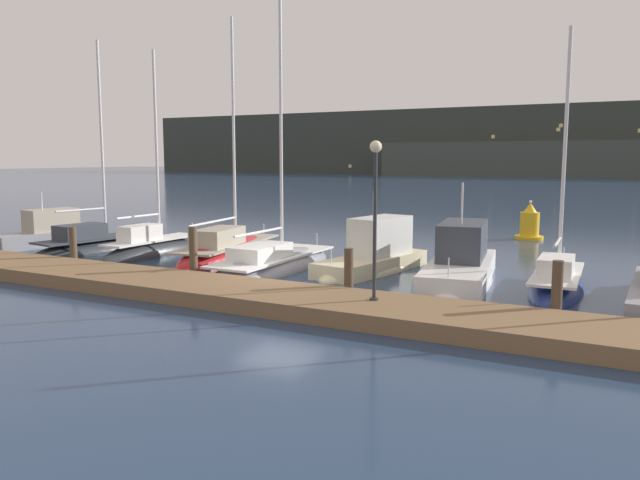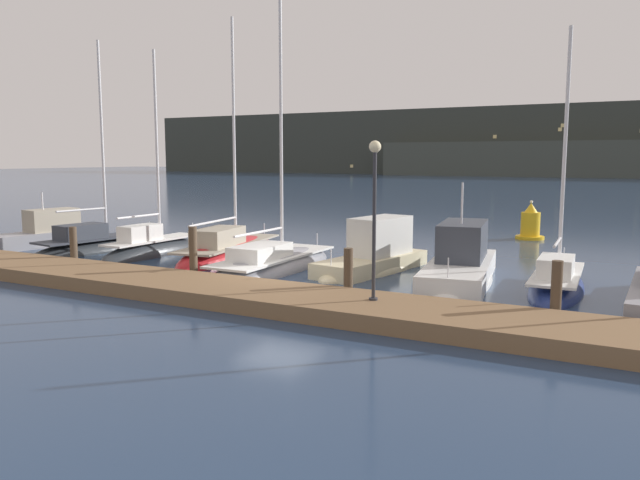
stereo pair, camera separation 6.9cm
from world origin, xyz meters
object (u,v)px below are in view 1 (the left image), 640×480
object	(u,v)px
sailboat_berth_3	(152,252)
rowboat_adrift	(76,228)
motorboat_berth_6	(373,262)
sailboat_berth_4	(228,254)
sailboat_berth_5	(273,267)
dock_lamppost	(375,195)
sailboat_berth_8	(557,287)
channel_buoy	(530,224)
sailboat_berth_2	(95,248)
motorboat_berth_7	(460,271)
motorboat_berth_1	(43,240)

from	to	relation	value
sailboat_berth_3	rowboat_adrift	xyz separation A→B (m)	(-11.74, 6.14, -0.15)
motorboat_berth_6	sailboat_berth_4	bearing A→B (deg)	179.33
sailboat_berth_5	dock_lamppost	xyz separation A→B (m)	(6.14, -4.67, 3.18)
sailboat_berth_8	channel_buoy	size ratio (longest dim) A/B	4.36
sailboat_berth_5	channel_buoy	xyz separation A→B (m)	(7.11, 14.03, 0.67)
sailboat_berth_2	motorboat_berth_7	distance (m)	16.61
sailboat_berth_4	motorboat_berth_7	size ratio (longest dim) A/B	1.45
sailboat_berth_4	motorboat_berth_7	xyz separation A→B (m)	(10.23, -0.51, 0.22)
sailboat_berth_3	sailboat_berth_8	xyz separation A→B (m)	(16.68, 0.42, -0.01)
motorboat_berth_6	rowboat_adrift	world-z (taller)	motorboat_berth_6
sailboat_berth_5	dock_lamppost	bearing A→B (deg)	-37.30
sailboat_berth_4	rowboat_adrift	xyz separation A→B (m)	(-14.98, 4.94, -0.12)
channel_buoy	rowboat_adrift	size ratio (longest dim) A/B	0.58
sailboat_berth_2	sailboat_berth_4	distance (m)	6.52
sailboat_berth_5	sailboat_berth_8	distance (m)	10.15
sailboat_berth_2	sailboat_berth_4	world-z (taller)	sailboat_berth_4
sailboat_berth_5	sailboat_berth_2	bearing A→B (deg)	178.82
rowboat_adrift	sailboat_berth_8	bearing A→B (deg)	-11.38
motorboat_berth_1	dock_lamppost	xyz separation A→B (m)	(19.35, -4.93, 2.99)
sailboat_berth_4	dock_lamppost	world-z (taller)	sailboat_berth_4
motorboat_berth_1	sailboat_berth_8	world-z (taller)	sailboat_berth_8
sailboat_berth_8	sailboat_berth_4	bearing A→B (deg)	176.70
dock_lamppost	motorboat_berth_6	bearing A→B (deg)	113.01
sailboat_berth_4	motorboat_berth_7	bearing A→B (deg)	-2.83
channel_buoy	dock_lamppost	bearing A→B (deg)	-92.97
channel_buoy	dock_lamppost	world-z (taller)	dock_lamppost
sailboat_berth_3	motorboat_berth_7	bearing A→B (deg)	2.94
motorboat_berth_1	sailboat_berth_3	size ratio (longest dim) A/B	0.59
sailboat_berth_3	rowboat_adrift	size ratio (longest dim) A/B	2.72
motorboat_berth_1	motorboat_berth_7	bearing A→B (deg)	2.67
motorboat_berth_6	sailboat_berth_2	bearing A→B (deg)	-173.85
sailboat_berth_3	motorboat_berth_6	size ratio (longest dim) A/B	1.52
sailboat_berth_4	sailboat_berth_8	size ratio (longest dim) A/B	1.23
motorboat_berth_7	sailboat_berth_8	xyz separation A→B (m)	(3.21, -0.27, -0.19)
motorboat_berth_6	rowboat_adrift	xyz separation A→B (m)	(-21.77, 5.02, -0.34)
motorboat_berth_1	dock_lamppost	bearing A→B (deg)	-14.28
sailboat_berth_5	sailboat_berth_8	xyz separation A→B (m)	(10.11, 0.92, 0.05)
rowboat_adrift	sailboat_berth_5	bearing A→B (deg)	-19.93
sailboat_berth_5	motorboat_berth_6	world-z (taller)	sailboat_berth_5
motorboat_berth_6	dock_lamppost	distance (m)	7.44
motorboat_berth_1	motorboat_berth_7	size ratio (longest dim) A/B	0.75
sailboat_berth_4	motorboat_berth_6	distance (m)	6.80
sailboat_berth_2	sailboat_berth_3	xyz separation A→B (m)	(3.11, 0.30, -0.00)
dock_lamppost	sailboat_berth_3	bearing A→B (deg)	157.85
sailboat_berth_2	sailboat_berth_4	bearing A→B (deg)	13.26
motorboat_berth_7	rowboat_adrift	size ratio (longest dim) A/B	2.15
sailboat_berth_3	channel_buoy	distance (m)	19.25
channel_buoy	motorboat_berth_7	bearing A→B (deg)	-90.91
sailboat_berth_8	channel_buoy	distance (m)	13.46
dock_lamppost	sailboat_berth_5	bearing A→B (deg)	142.70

